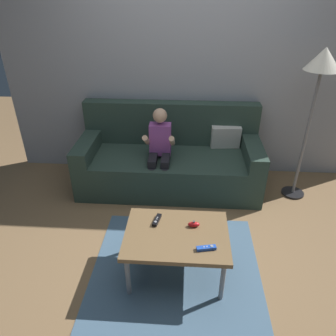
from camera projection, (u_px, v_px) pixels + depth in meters
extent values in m
plane|color=olive|center=(184.00, 250.00, 2.80)|extent=(8.25, 8.25, 0.00)
cube|color=#999EA8|center=(190.00, 66.00, 3.44)|extent=(4.12, 0.05, 2.50)
cube|color=#2D4238|center=(170.00, 171.00, 3.59)|extent=(1.96, 0.80, 0.40)
cube|color=#2D4238|center=(171.00, 123.00, 3.64)|extent=(1.96, 0.16, 0.49)
cube|color=#2D4238|center=(88.00, 146.00, 3.50)|extent=(0.18, 0.80, 0.17)
cube|color=#2D4238|center=(253.00, 151.00, 3.40)|extent=(0.18, 0.80, 0.17)
cube|color=silver|center=(226.00, 136.00, 3.60)|extent=(0.33, 0.18, 0.27)
cylinder|color=black|center=(153.00, 186.00, 3.33)|extent=(0.07, 0.07, 0.40)
cylinder|color=black|center=(165.00, 186.00, 3.32)|extent=(0.07, 0.07, 0.40)
cube|color=black|center=(154.00, 159.00, 3.33)|extent=(0.08, 0.28, 0.08)
cube|color=black|center=(166.00, 160.00, 3.32)|extent=(0.08, 0.28, 0.08)
cube|color=#994C9E|center=(161.00, 139.00, 3.36)|extent=(0.22, 0.13, 0.34)
cylinder|color=#DBAA87|center=(147.00, 140.00, 3.24)|extent=(0.05, 0.24, 0.19)
cylinder|color=#DBAA87|center=(173.00, 141.00, 3.22)|extent=(0.05, 0.24, 0.19)
sphere|color=#DBAA87|center=(160.00, 116.00, 3.23)|extent=(0.15, 0.15, 0.15)
cube|color=brown|center=(177.00, 235.00, 2.41)|extent=(0.78, 0.57, 0.04)
cylinder|color=gray|center=(128.00, 276.00, 2.32)|extent=(0.04, 0.04, 0.36)
cylinder|color=gray|center=(223.00, 281.00, 2.28)|extent=(0.04, 0.04, 0.36)
cylinder|color=gray|center=(138.00, 232.00, 2.73)|extent=(0.04, 0.04, 0.36)
cylinder|color=gray|center=(219.00, 236.00, 2.69)|extent=(0.04, 0.04, 0.36)
cube|color=slate|center=(177.00, 271.00, 2.60)|extent=(1.35, 1.33, 0.01)
cube|color=blue|center=(207.00, 248.00, 2.25)|extent=(0.14, 0.06, 0.02)
cylinder|color=#99999E|center=(212.00, 246.00, 2.25)|extent=(0.02, 0.02, 0.00)
cylinder|color=silver|center=(208.00, 247.00, 2.24)|extent=(0.01, 0.01, 0.00)
cylinder|color=silver|center=(205.00, 247.00, 2.24)|extent=(0.01, 0.01, 0.00)
ellipsoid|color=red|center=(194.00, 224.00, 2.46)|extent=(0.09, 0.05, 0.04)
cylinder|color=#4C4C51|center=(195.00, 222.00, 2.44)|extent=(0.02, 0.02, 0.01)
cube|color=black|center=(158.00, 220.00, 2.52)|extent=(0.06, 0.14, 0.02)
cylinder|color=#99999E|center=(156.00, 222.00, 2.48)|extent=(0.02, 0.02, 0.00)
cylinder|color=silver|center=(157.00, 219.00, 2.51)|extent=(0.01, 0.01, 0.00)
cylinder|color=silver|center=(158.00, 217.00, 2.52)|extent=(0.01, 0.01, 0.00)
cylinder|color=black|center=(293.00, 193.00, 3.55)|extent=(0.24, 0.24, 0.02)
cylinder|color=slate|center=(306.00, 137.00, 3.21)|extent=(0.03, 0.03, 1.32)
cone|color=beige|center=(325.00, 59.00, 2.83)|extent=(0.32, 0.32, 0.20)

